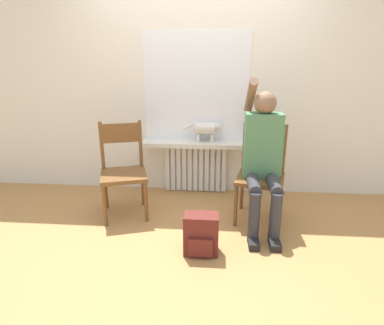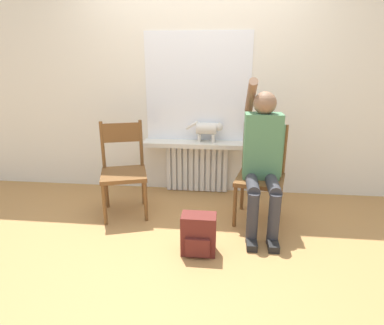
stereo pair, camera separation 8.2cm
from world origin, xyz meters
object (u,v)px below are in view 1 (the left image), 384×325
Objects in this scene: chair_left at (123,169)px; chair_right at (261,173)px; cat at (207,129)px; backpack at (201,234)px; person at (263,154)px.

chair_left is 1.00× the size of chair_right.
chair_left reaches higher than cat.
chair_right is (1.37, 0.00, 0.00)m from chair_left.
chair_right reaches higher than cat.
cat is (-0.55, 0.60, 0.30)m from chair_right.
chair_left is 2.74× the size of backpack.
cat is (0.82, 0.60, 0.30)m from chair_left.
cat is at bearing 18.76° from chair_left.
backpack is at bearing -56.70° from chair_left.
cat is 1.41m from backpack.
person is (1.36, -0.11, 0.23)m from chair_left.
cat is at bearing 127.28° from person.
chair_right is 0.92m from backpack.
chair_left is at bearing 141.01° from backpack.
chair_left is at bearing 175.27° from person.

